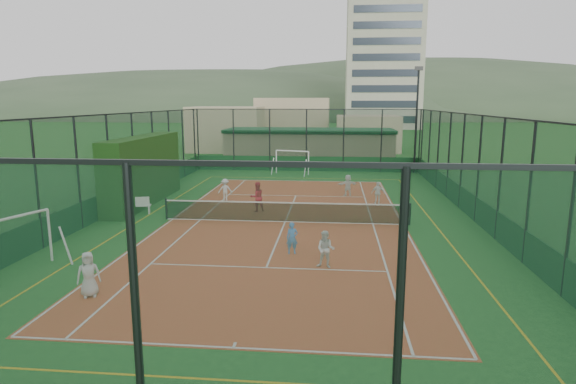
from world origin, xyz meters
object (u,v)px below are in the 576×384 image
object	(u,v)px
clubhouse	(309,146)
white_bench	(134,205)
coach	(257,197)
apartment_tower	(383,55)
child_near_mid	(292,238)
child_far_back	(348,185)
futsal_goal_far	(292,162)
child_near_left	(88,274)
child_far_right	(378,193)
futsal_goal_near	(13,246)
child_far_left	(225,190)
floodlight_ne	(416,121)
child_near_right	(326,249)

from	to	relation	value
clubhouse	white_bench	world-z (taller)	clubhouse
clubhouse	coach	world-z (taller)	clubhouse
apartment_tower	clubhouse	bearing A→B (deg)	-101.31
child_near_mid	child_far_back	size ratio (longest dim) A/B	0.92
futsal_goal_far	child_near_mid	distance (m)	20.06
child_near_left	child_far_back	world-z (taller)	child_near_left
white_bench	child_far_right	xyz separation A→B (m)	(12.52, 3.65, 0.16)
futsal_goal_near	coach	xyz separation A→B (m)	(6.58, 9.78, -0.17)
white_bench	child_far_back	bearing A→B (deg)	14.62
child_far_right	futsal_goal_far	bearing A→B (deg)	-68.59
child_near_left	coach	xyz separation A→B (m)	(3.14, 11.39, 0.09)
clubhouse	apartment_tower	bearing A→B (deg)	78.69
futsal_goal_near	child_far_left	world-z (taller)	futsal_goal_near
child_near_mid	coach	xyz separation A→B (m)	(-2.42, 6.79, 0.17)
floodlight_ne	child_far_left	size ratio (longest dim) A/B	6.52
futsal_goal_near	futsal_goal_far	size ratio (longest dim) A/B	1.04
child_near_right	child_far_left	size ratio (longest dim) A/B	1.03
child_near_right	child_near_left	bearing A→B (deg)	-142.93
child_near_right	futsal_goal_far	bearing A→B (deg)	110.44
child_near_mid	child_far_back	world-z (taller)	child_far_back
futsal_goal_far	child_far_right	world-z (taller)	futsal_goal_far
apartment_tower	child_near_right	bearing A→B (deg)	-96.45
child_far_right	child_far_back	distance (m)	2.71
child_far_right	apartment_tower	bearing A→B (deg)	-102.15
futsal_goal_near	child_near_mid	bearing A→B (deg)	-52.64
floodlight_ne	child_near_mid	xyz separation A→B (m)	(-7.85, -21.33, -3.52)
white_bench	child_near_mid	world-z (taller)	child_near_mid
floodlight_ne	futsal_goal_near	size ratio (longest dim) A/B	2.81
floodlight_ne	white_bench	xyz separation A→B (m)	(-16.40, -15.66, -3.66)
floodlight_ne	child_near_left	xyz separation A→B (m)	(-13.41, -25.93, -3.44)
apartment_tower	child_near_right	xyz separation A→B (m)	(-9.97, -88.18, -14.34)
child_far_back	clubhouse	bearing A→B (deg)	-94.41
apartment_tower	child_far_right	bearing A→B (deg)	-95.37
floodlight_ne	child_far_back	bearing A→B (deg)	-119.16
clubhouse	child_far_left	distance (m)	17.82
clubhouse	child_near_right	distance (m)	28.27
white_bench	child_far_back	distance (m)	12.38
coach	apartment_tower	bearing A→B (deg)	-131.65
clubhouse	child_far_right	distance (m)	18.07
white_bench	child_near_left	xyz separation A→B (m)	(2.99, -10.26, 0.22)
clubhouse	child_near_left	world-z (taller)	clubhouse
white_bench	futsal_goal_far	size ratio (longest dim) A/B	0.59
floodlight_ne	white_bench	bearing A→B (deg)	-136.32
clubhouse	child_far_right	bearing A→B (deg)	-74.85
apartment_tower	child_near_mid	xyz separation A→B (m)	(-11.25, -86.73, -14.39)
child_far_left	coach	world-z (taller)	coach
clubhouse	child_far_right	size ratio (longest dim) A/B	12.36
child_far_left	child_far_right	size ratio (longest dim) A/B	1.03
white_bench	futsal_goal_far	xyz separation A→B (m)	(6.80, 14.32, 0.44)
white_bench	child_near_mid	xyz separation A→B (m)	(8.55, -5.66, 0.14)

